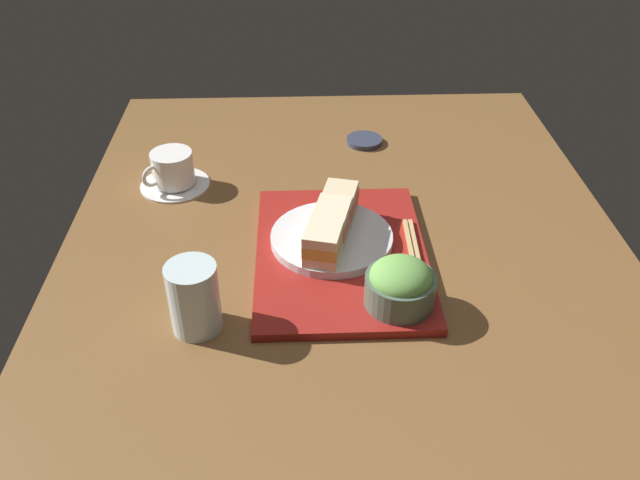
% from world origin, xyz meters
% --- Properties ---
extents(ground_plane, '(1.40, 1.00, 0.03)m').
position_xyz_m(ground_plane, '(0.00, 0.00, -0.01)').
color(ground_plane, brown).
extents(serving_tray, '(0.40, 0.29, 0.02)m').
position_xyz_m(serving_tray, '(0.02, 0.01, 0.01)').
color(serving_tray, maroon).
rests_on(serving_tray, ground_plane).
extents(sandwich_plate, '(0.21, 0.21, 0.01)m').
position_xyz_m(sandwich_plate, '(0.05, 0.02, 0.02)').
color(sandwich_plate, silver).
rests_on(sandwich_plate, serving_tray).
extents(sandwich_near, '(0.09, 0.07, 0.06)m').
position_xyz_m(sandwich_near, '(-0.01, 0.04, 0.06)').
color(sandwich_near, beige).
rests_on(sandwich_near, sandwich_plate).
extents(sandwich_middle, '(0.10, 0.08, 0.06)m').
position_xyz_m(sandwich_middle, '(0.05, 0.02, 0.06)').
color(sandwich_middle, beige).
rests_on(sandwich_middle, sandwich_plate).
extents(sandwich_far, '(0.10, 0.08, 0.05)m').
position_xyz_m(sandwich_far, '(0.11, 0.01, 0.06)').
color(sandwich_far, beige).
rests_on(sandwich_far, sandwich_plate).
extents(salad_bowl, '(0.11, 0.11, 0.08)m').
position_xyz_m(salad_bowl, '(-0.11, -0.07, 0.05)').
color(salad_bowl, '#4C6051').
rests_on(salad_bowl, serving_tray).
extents(chopsticks_pair, '(0.18, 0.02, 0.01)m').
position_xyz_m(chopsticks_pair, '(0.01, -0.11, 0.02)').
color(chopsticks_pair, tan).
rests_on(chopsticks_pair, serving_tray).
extents(coffee_cup, '(0.14, 0.14, 0.07)m').
position_xyz_m(coffee_cup, '(0.27, 0.33, 0.03)').
color(coffee_cup, white).
rests_on(coffee_cup, ground_plane).
extents(drinking_glass, '(0.08, 0.08, 0.11)m').
position_xyz_m(drinking_glass, '(-0.14, 0.24, 0.06)').
color(drinking_glass, silver).
rests_on(drinking_glass, ground_plane).
extents(small_sauce_dish, '(0.08, 0.08, 0.01)m').
position_xyz_m(small_sauce_dish, '(0.44, -0.07, 0.01)').
color(small_sauce_dish, '#33384C').
rests_on(small_sauce_dish, ground_plane).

